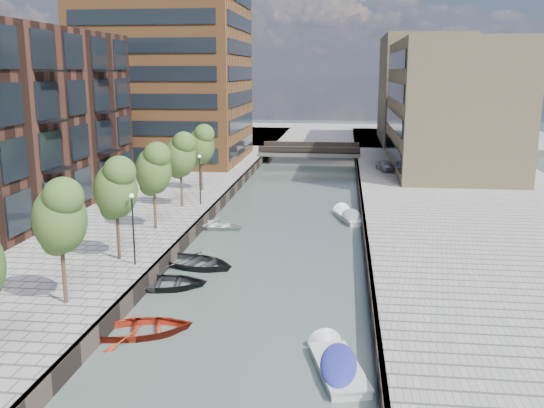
% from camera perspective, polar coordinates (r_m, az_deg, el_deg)
% --- Properties ---
extents(water, '(300.00, 300.00, 0.00)m').
position_cam_1_polar(water, '(49.42, 1.44, -1.38)').
color(water, '#38473F').
rests_on(water, ground).
extents(quay_right, '(20.00, 140.00, 1.00)m').
position_cam_1_polar(quay_right, '(50.44, 19.86, -1.26)').
color(quay_right, gray).
rests_on(quay_right, ground).
extents(quay_wall_left, '(0.25, 140.00, 1.00)m').
position_cam_1_polar(quay_wall_left, '(50.23, -5.50, -0.62)').
color(quay_wall_left, '#332823').
rests_on(quay_wall_left, ground).
extents(quay_wall_right, '(0.25, 140.00, 1.00)m').
position_cam_1_polar(quay_wall_right, '(49.13, 8.54, -1.00)').
color(quay_wall_right, '#332823').
rests_on(quay_wall_right, ground).
extents(far_closure, '(80.00, 40.00, 1.00)m').
position_cam_1_polar(far_closure, '(108.47, 4.46, 6.42)').
color(far_closure, gray).
rests_on(far_closure, ground).
extents(tower, '(18.00, 18.00, 30.00)m').
position_cam_1_polar(tower, '(76.00, -9.95, 15.42)').
color(tower, brown).
rests_on(tower, quay_left).
extents(tan_block_near, '(12.00, 25.00, 14.00)m').
position_cam_1_polar(tan_block_near, '(70.83, 16.39, 8.86)').
color(tan_block_near, tan).
rests_on(tan_block_near, quay_right).
extents(tan_block_far, '(12.00, 20.00, 16.00)m').
position_cam_1_polar(tan_block_far, '(96.52, 13.92, 10.42)').
color(tan_block_far, tan).
rests_on(tan_block_far, quay_right).
extents(bridge, '(13.00, 6.00, 1.30)m').
position_cam_1_polar(bridge, '(80.58, 3.60, 4.99)').
color(bridge, gray).
rests_on(bridge, ground).
extents(tree_2, '(2.50, 2.50, 5.95)m').
position_cam_1_polar(tree_2, '(29.59, -19.38, -0.95)').
color(tree_2, '#382619').
rests_on(tree_2, quay_left).
extents(tree_3, '(2.50, 2.50, 5.95)m').
position_cam_1_polar(tree_3, '(35.85, -14.52, 1.61)').
color(tree_3, '#382619').
rests_on(tree_3, quay_left).
extents(tree_4, '(2.50, 2.50, 5.95)m').
position_cam_1_polar(tree_4, '(42.35, -11.12, 3.39)').
color(tree_4, '#382619').
rests_on(tree_4, quay_left).
extents(tree_5, '(2.50, 2.50, 5.95)m').
position_cam_1_polar(tree_5, '(48.98, -8.62, 4.68)').
color(tree_5, '#382619').
rests_on(tree_5, quay_left).
extents(tree_6, '(2.50, 2.50, 5.95)m').
position_cam_1_polar(tree_6, '(55.71, -6.72, 5.66)').
color(tree_6, '#382619').
rests_on(tree_6, quay_left).
extents(lamp_1, '(0.24, 0.24, 4.12)m').
position_cam_1_polar(lamp_1, '(34.86, -12.96, -1.63)').
color(lamp_1, black).
rests_on(lamp_1, quay_left).
extents(lamp_2, '(0.24, 0.24, 4.12)m').
position_cam_1_polar(lamp_2, '(49.88, -6.81, 2.79)').
color(lamp_2, black).
rests_on(lamp_2, quay_left).
extents(sloop_1, '(5.39, 4.19, 1.02)m').
position_cam_1_polar(sloop_1, '(34.52, -10.18, -7.75)').
color(sloop_1, black).
rests_on(sloop_1, ground).
extents(sloop_2, '(5.59, 4.77, 0.98)m').
position_cam_1_polar(sloop_2, '(29.00, -12.15, -11.86)').
color(sloop_2, maroon).
rests_on(sloop_2, ground).
extents(sloop_3, '(5.26, 4.28, 0.96)m').
position_cam_1_polar(sloop_3, '(46.57, -5.35, -2.30)').
color(sloop_3, silver).
rests_on(sloop_3, ground).
extents(sloop_4, '(6.10, 5.19, 1.07)m').
position_cam_1_polar(sloop_4, '(37.74, -7.19, -5.88)').
color(sloop_4, black).
rests_on(sloop_4, ground).
extents(motorboat_3, '(2.71, 4.88, 1.54)m').
position_cam_1_polar(motorboat_3, '(25.45, 6.02, -14.77)').
color(motorboat_3, '#B5B5B3').
rests_on(motorboat_3, ground).
extents(motorboat_4, '(3.11, 5.14, 1.62)m').
position_cam_1_polar(motorboat_4, '(49.63, 7.29, -1.18)').
color(motorboat_4, silver).
rests_on(motorboat_4, ground).
extents(car, '(2.26, 3.68, 1.17)m').
position_cam_1_polar(car, '(68.09, 10.61, 3.60)').
color(car, '#A5A8AA').
rests_on(car, quay_right).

